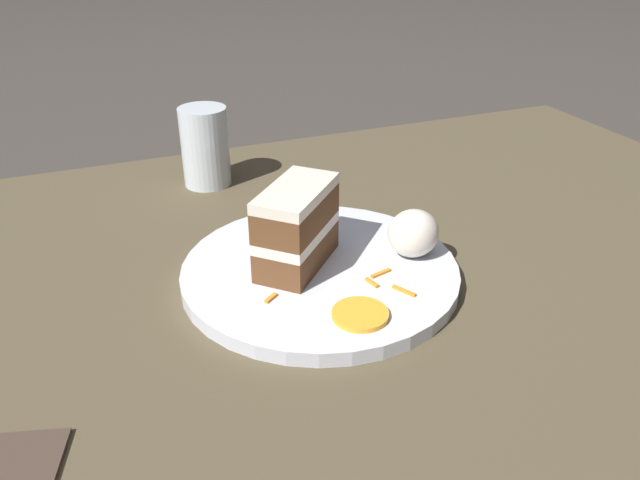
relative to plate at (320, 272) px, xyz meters
name	(u,v)px	position (x,y,z in m)	size (l,w,h in m)	color
ground_plane	(300,309)	(-0.03, -0.01, -0.04)	(6.00, 6.00, 0.00)	#38332D
dining_table	(300,298)	(-0.03, -0.01, -0.02)	(1.35, 0.86, 0.03)	#4C422D
plate	(320,272)	(0.00, 0.00, 0.00)	(0.29, 0.29, 0.02)	silver
cake_slice	(297,227)	(-0.02, 0.01, 0.05)	(0.11, 0.11, 0.09)	brown
cream_dollop	(413,233)	(0.10, -0.02, 0.03)	(0.06, 0.05, 0.05)	silver
orange_garnish	(360,314)	(0.00, -0.10, 0.01)	(0.05, 0.05, 0.01)	orange
carrot_shreds_scatter	(354,265)	(0.03, -0.01, 0.01)	(0.18, 0.19, 0.00)	orange
drinking_glass	(206,152)	(-0.05, 0.29, 0.04)	(0.07, 0.07, 0.11)	silver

